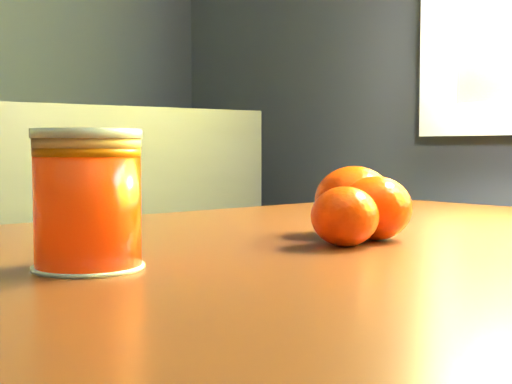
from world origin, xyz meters
TOP-DOWN VIEW (x-y plane):
  - table at (1.04, 0.33)m, footprint 1.03×0.77m
  - juice_glass at (0.82, 0.33)m, footprint 0.08×0.08m
  - orange_front at (1.11, 0.36)m, footprint 0.10×0.10m
  - orange_back at (1.10, 0.32)m, footprint 0.07×0.07m
  - orange_extra at (1.05, 0.31)m, footprint 0.07×0.07m

SIDE VIEW (x-z plane):
  - table at x=1.04m, z-range 0.27..1.01m
  - orange_extra at x=1.05m, z-range 0.73..0.79m
  - orange_back at x=1.10m, z-range 0.73..0.79m
  - orange_front at x=1.11m, z-range 0.73..0.80m
  - juice_glass at x=0.82m, z-range 0.73..0.83m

